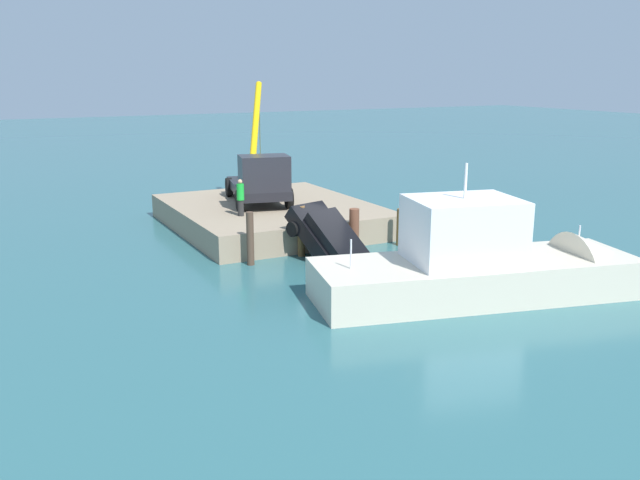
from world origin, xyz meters
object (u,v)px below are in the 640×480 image
object	(u,v)px
salvaged_car	(334,247)
crane_truck	(260,178)
dock_worker	(240,197)
moored_yacht	(521,276)

from	to	relation	value
salvaged_car	crane_truck	bearing A→B (deg)	-178.66
crane_truck	dock_worker	bearing A→B (deg)	-39.87
crane_truck	dock_worker	distance (m)	3.05
crane_truck	salvaged_car	xyz separation A→B (m)	(7.53, 0.18, -1.88)
moored_yacht	salvaged_car	bearing A→B (deg)	-149.17
moored_yacht	dock_worker	bearing A→B (deg)	-152.87
dock_worker	moored_yacht	distance (m)	13.37
crane_truck	moored_yacht	xyz separation A→B (m)	(14.15, 4.13, -1.90)
crane_truck	moored_yacht	world-z (taller)	crane_truck
salvaged_car	moored_yacht	world-z (taller)	moored_yacht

